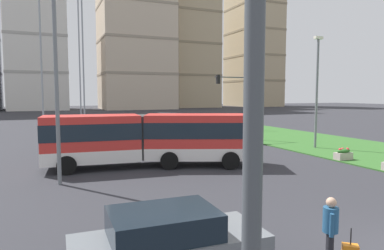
{
  "coord_description": "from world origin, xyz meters",
  "views": [
    {
      "loc": [
        -8.99,
        -5.29,
        4.15
      ],
      "look_at": [
        -0.32,
        15.16,
        2.2
      ],
      "focal_mm": 32.36,
      "sensor_mm": 36.0,
      "label": 1
    }
  ],
  "objects_px": {
    "car_grey_wagon": "(168,245)",
    "streetlight_left": "(56,67)",
    "traffic_light_near_left": "(375,115)",
    "apartment_tower_east": "(253,46)",
    "articulated_bus": "(149,138)",
    "traffic_light_far_right": "(235,96)",
    "pedestrian_crossing": "(330,228)",
    "flower_planter_3": "(343,154)",
    "apartment_tower_westcentre": "(37,40)",
    "streetlight_median": "(317,87)",
    "apartment_tower_centre": "(136,25)",
    "car_navy_sedan": "(89,140)",
    "apartment_tower_eastcentre": "(190,47)"
  },
  "relations": [
    {
      "from": "flower_planter_3",
      "to": "apartment_tower_east",
      "type": "bearing_deg",
      "value": 60.21
    },
    {
      "from": "apartment_tower_centre",
      "to": "traffic_light_near_left",
      "type": "bearing_deg",
      "value": -102.64
    },
    {
      "from": "articulated_bus",
      "to": "streetlight_left",
      "type": "height_order",
      "value": "streetlight_left"
    },
    {
      "from": "car_navy_sedan",
      "to": "traffic_light_near_left",
      "type": "height_order",
      "value": "traffic_light_near_left"
    },
    {
      "from": "traffic_light_near_left",
      "to": "pedestrian_crossing",
      "type": "bearing_deg",
      "value": 48.64
    },
    {
      "from": "traffic_light_far_right",
      "to": "apartment_tower_eastcentre",
      "type": "relative_size",
      "value": 0.15
    },
    {
      "from": "traffic_light_far_right",
      "to": "streetlight_median",
      "type": "height_order",
      "value": "streetlight_median"
    },
    {
      "from": "traffic_light_far_right",
      "to": "streetlight_median",
      "type": "relative_size",
      "value": 0.69
    },
    {
      "from": "articulated_bus",
      "to": "streetlight_median",
      "type": "xyz_separation_m",
      "value": [
        13.61,
        1.47,
        3.04
      ]
    },
    {
      "from": "car_navy_sedan",
      "to": "pedestrian_crossing",
      "type": "distance_m",
      "value": 20.9
    },
    {
      "from": "traffic_light_near_left",
      "to": "apartment_tower_east",
      "type": "bearing_deg",
      "value": 57.65
    },
    {
      "from": "car_grey_wagon",
      "to": "traffic_light_far_right",
      "type": "relative_size",
      "value": 0.75
    },
    {
      "from": "car_grey_wagon",
      "to": "streetlight_median",
      "type": "bearing_deg",
      "value": 39.01
    },
    {
      "from": "pedestrian_crossing",
      "to": "flower_planter_3",
      "type": "height_order",
      "value": "pedestrian_crossing"
    },
    {
      "from": "pedestrian_crossing",
      "to": "traffic_light_near_left",
      "type": "height_order",
      "value": "traffic_light_near_left"
    },
    {
      "from": "apartment_tower_westcentre",
      "to": "pedestrian_crossing",
      "type": "bearing_deg",
      "value": -85.49
    },
    {
      "from": "traffic_light_far_right",
      "to": "apartment_tower_eastcentre",
      "type": "height_order",
      "value": "apartment_tower_eastcentre"
    },
    {
      "from": "car_navy_sedan",
      "to": "streetlight_left",
      "type": "relative_size",
      "value": 0.46
    },
    {
      "from": "car_grey_wagon",
      "to": "apartment_tower_centre",
      "type": "bearing_deg",
      "value": 76.51
    },
    {
      "from": "car_grey_wagon",
      "to": "pedestrian_crossing",
      "type": "relative_size",
      "value": 2.56
    },
    {
      "from": "car_navy_sedan",
      "to": "apartment_tower_centre",
      "type": "xyz_separation_m",
      "value": [
        21.84,
        73.57,
        23.36
      ]
    },
    {
      "from": "car_grey_wagon",
      "to": "streetlight_left",
      "type": "distance_m",
      "value": 10.94
    },
    {
      "from": "articulated_bus",
      "to": "traffic_light_near_left",
      "type": "distance_m",
      "value": 17.23
    },
    {
      "from": "articulated_bus",
      "to": "pedestrian_crossing",
      "type": "distance_m",
      "value": 13.15
    },
    {
      "from": "apartment_tower_westcentre",
      "to": "streetlight_left",
      "type": "bearing_deg",
      "value": -88.62
    },
    {
      "from": "car_navy_sedan",
      "to": "apartment_tower_east",
      "type": "relative_size",
      "value": 0.1
    },
    {
      "from": "flower_planter_3",
      "to": "traffic_light_near_left",
      "type": "xyz_separation_m",
      "value": [
        -14.35,
        -13.8,
        3.54
      ]
    },
    {
      "from": "traffic_light_far_right",
      "to": "flower_planter_3",
      "type": "bearing_deg",
      "value": -83.02
    },
    {
      "from": "articulated_bus",
      "to": "traffic_light_far_right",
      "type": "xyz_separation_m",
      "value": [
        10.34,
        8.13,
        2.37
      ]
    },
    {
      "from": "streetlight_left",
      "to": "apartment_tower_eastcentre",
      "type": "relative_size",
      "value": 0.25
    },
    {
      "from": "articulated_bus",
      "to": "apartment_tower_westcentre",
      "type": "bearing_deg",
      "value": 94.75
    },
    {
      "from": "articulated_bus",
      "to": "flower_planter_3",
      "type": "bearing_deg",
      "value": -14.68
    },
    {
      "from": "streetlight_median",
      "to": "traffic_light_near_left",
      "type": "bearing_deg",
      "value": -131.53
    },
    {
      "from": "pedestrian_crossing",
      "to": "apartment_tower_centre",
      "type": "bearing_deg",
      "value": 78.8
    },
    {
      "from": "articulated_bus",
      "to": "apartment_tower_east",
      "type": "xyz_separation_m",
      "value": [
        64.44,
        89.04,
        20.11
      ]
    },
    {
      "from": "streetlight_left",
      "to": "apartment_tower_east",
      "type": "bearing_deg",
      "value": 52.76
    },
    {
      "from": "streetlight_median",
      "to": "apartment_tower_eastcentre",
      "type": "xyz_separation_m",
      "value": [
        26.16,
        87.46,
        15.32
      ]
    },
    {
      "from": "pedestrian_crossing",
      "to": "streetlight_left",
      "type": "xyz_separation_m",
      "value": [
        -5.64,
        10.83,
        4.4
      ]
    },
    {
      "from": "apartment_tower_centre",
      "to": "apartment_tower_eastcentre",
      "type": "bearing_deg",
      "value": 20.95
    },
    {
      "from": "articulated_bus",
      "to": "car_grey_wagon",
      "type": "bearing_deg",
      "value": -104.07
    },
    {
      "from": "apartment_tower_westcentre",
      "to": "apartment_tower_eastcentre",
      "type": "height_order",
      "value": "apartment_tower_eastcentre"
    },
    {
      "from": "car_grey_wagon",
      "to": "flower_planter_3",
      "type": "xyz_separation_m",
      "value": [
        14.72,
        8.92,
        -0.33
      ]
    },
    {
      "from": "articulated_bus",
      "to": "apartment_tower_westcentre",
      "type": "distance_m",
      "value": 87.24
    },
    {
      "from": "traffic_light_near_left",
      "to": "apartment_tower_east",
      "type": "xyz_separation_m",
      "value": [
        67.07,
        105.9,
        17.8
      ]
    },
    {
      "from": "articulated_bus",
      "to": "streetlight_median",
      "type": "distance_m",
      "value": 14.03
    },
    {
      "from": "traffic_light_near_left",
      "to": "apartment_tower_westcentre",
      "type": "bearing_deg",
      "value": 92.49
    },
    {
      "from": "articulated_bus",
      "to": "traffic_light_far_right",
      "type": "distance_m",
      "value": 13.37
    },
    {
      "from": "traffic_light_far_right",
      "to": "apartment_tower_eastcentre",
      "type": "distance_m",
      "value": 87.47
    },
    {
      "from": "pedestrian_crossing",
      "to": "apartment_tower_east",
      "type": "relative_size",
      "value": 0.04
    },
    {
      "from": "car_navy_sedan",
      "to": "traffic_light_far_right",
      "type": "distance_m",
      "value": 13.27
    }
  ]
}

